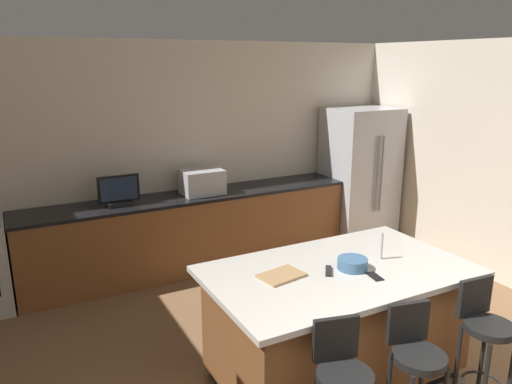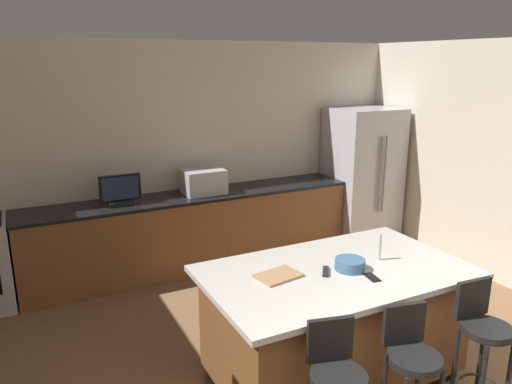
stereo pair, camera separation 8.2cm
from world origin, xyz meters
name	(u,v)px [view 1 (the left image)]	position (x,y,z in m)	size (l,w,h in m)	color
wall_back	(187,154)	(0.00, 4.73, 1.35)	(6.21, 0.12, 2.70)	beige
counter_back	(193,232)	(-0.10, 4.35, 0.47)	(3.97, 0.62, 0.93)	brown
kitchen_island	(336,322)	(0.14, 1.82, 0.48)	(2.01, 1.19, 0.93)	black
refrigerator	(359,175)	(2.35, 4.26, 0.92)	(0.90, 0.81, 1.85)	#B7BABF
microwave	(202,182)	(0.04, 4.35, 1.07)	(0.48, 0.36, 0.29)	#B7BABF
tv_monitor	(119,192)	(-0.95, 4.29, 1.09)	(0.45, 0.16, 0.35)	black
sink_faucet_back	(201,182)	(0.07, 4.45, 1.05)	(0.02, 0.02, 0.24)	#B2B2B7
sink_faucet_island	(382,246)	(0.56, 1.82, 1.04)	(0.02, 0.02, 0.22)	#B2B2B7
bar_stool_center	(415,366)	(0.15, 1.00, 0.58)	(0.35, 0.37, 0.97)	black
bar_stool_right	(484,337)	(0.80, 1.00, 0.60)	(0.34, 0.35, 1.00)	black
fruit_bowl	(352,264)	(0.24, 1.77, 0.97)	(0.23, 0.23, 0.08)	#3F668C
cell_phone	(375,276)	(0.29, 1.58, 0.94)	(0.07, 0.15, 0.01)	black
tv_remote	(328,271)	(0.04, 1.80, 0.94)	(0.04, 0.17, 0.02)	black
cutting_board	(281,275)	(-0.31, 1.90, 0.94)	(0.32, 0.22, 0.02)	#A87F51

